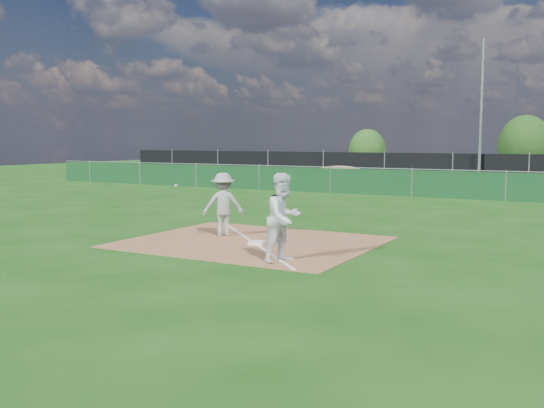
{
  "coord_description": "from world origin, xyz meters",
  "views": [
    {
      "loc": [
        7.76,
        -11.86,
        2.57
      ],
      "look_at": [
        0.58,
        1.0,
        1.0
      ],
      "focal_mm": 40.0,
      "sensor_mm": 36.0,
      "label": 1
    }
  ],
  "objects_px": {
    "car_mid": "(463,167)",
    "car_left": "(354,167)",
    "tree_left": "(367,150)",
    "light_pole": "(481,113)",
    "runner": "(284,218)",
    "play_at_first": "(223,204)",
    "first_base": "(257,243)",
    "tree_mid": "(525,145)"
  },
  "relations": [
    {
      "from": "car_mid",
      "to": "tree_left",
      "type": "distance_m",
      "value": 9.04
    },
    {
      "from": "runner",
      "to": "tree_mid",
      "type": "relative_size",
      "value": 0.44
    },
    {
      "from": "first_base",
      "to": "play_at_first",
      "type": "distance_m",
      "value": 1.8
    },
    {
      "from": "first_base",
      "to": "runner",
      "type": "bearing_deg",
      "value": -44.12
    },
    {
      "from": "light_pole",
      "to": "car_mid",
      "type": "relative_size",
      "value": 1.61
    },
    {
      "from": "play_at_first",
      "to": "tree_mid",
      "type": "relative_size",
      "value": 0.46
    },
    {
      "from": "light_pole",
      "to": "runner",
      "type": "distance_m",
      "value": 23.67
    },
    {
      "from": "light_pole",
      "to": "runner",
      "type": "relative_size",
      "value": 4.24
    },
    {
      "from": "tree_mid",
      "to": "play_at_first",
      "type": "bearing_deg",
      "value": -96.73
    },
    {
      "from": "tree_left",
      "to": "tree_mid",
      "type": "height_order",
      "value": "tree_mid"
    },
    {
      "from": "runner",
      "to": "tree_mid",
      "type": "height_order",
      "value": "tree_mid"
    },
    {
      "from": "first_base",
      "to": "car_left",
      "type": "distance_m",
      "value": 27.15
    },
    {
      "from": "first_base",
      "to": "tree_mid",
      "type": "relative_size",
      "value": 0.09
    },
    {
      "from": "play_at_first",
      "to": "car_left",
      "type": "xyz_separation_m",
      "value": [
        -6.26,
        25.31,
        -0.13
      ]
    },
    {
      "from": "light_pole",
      "to": "runner",
      "type": "bearing_deg",
      "value": -89.15
    },
    {
      "from": "first_base",
      "to": "car_mid",
      "type": "bearing_deg",
      "value": 91.82
    },
    {
      "from": "play_at_first",
      "to": "car_left",
      "type": "distance_m",
      "value": 26.07
    },
    {
      "from": "car_mid",
      "to": "tree_left",
      "type": "xyz_separation_m",
      "value": [
        -8.04,
        4.02,
        0.91
      ]
    },
    {
      "from": "light_pole",
      "to": "runner",
      "type": "height_order",
      "value": "light_pole"
    },
    {
      "from": "light_pole",
      "to": "play_at_first",
      "type": "xyz_separation_m",
      "value": [
        -2.65,
        -21.26,
        -3.14
      ]
    },
    {
      "from": "car_mid",
      "to": "play_at_first",
      "type": "bearing_deg",
      "value": 160.96
    },
    {
      "from": "light_pole",
      "to": "play_at_first",
      "type": "distance_m",
      "value": 21.66
    },
    {
      "from": "car_mid",
      "to": "first_base",
      "type": "bearing_deg",
      "value": 163.98
    },
    {
      "from": "play_at_first",
      "to": "first_base",
      "type": "bearing_deg",
      "value": -26.05
    },
    {
      "from": "light_pole",
      "to": "car_left",
      "type": "height_order",
      "value": "light_pole"
    },
    {
      "from": "first_base",
      "to": "car_left",
      "type": "relative_size",
      "value": 0.09
    },
    {
      "from": "runner",
      "to": "car_mid",
      "type": "height_order",
      "value": "runner"
    },
    {
      "from": "play_at_first",
      "to": "car_left",
      "type": "bearing_deg",
      "value": 103.9
    },
    {
      "from": "tree_left",
      "to": "first_base",
      "type": "bearing_deg",
      "value": -74.32
    },
    {
      "from": "play_at_first",
      "to": "tree_mid",
      "type": "height_order",
      "value": "tree_mid"
    },
    {
      "from": "car_left",
      "to": "car_mid",
      "type": "bearing_deg",
      "value": -76.97
    },
    {
      "from": "play_at_first",
      "to": "tree_mid",
      "type": "distance_m",
      "value": 31.95
    },
    {
      "from": "runner",
      "to": "tree_mid",
      "type": "distance_m",
      "value": 33.94
    },
    {
      "from": "runner",
      "to": "tree_mid",
      "type": "xyz_separation_m",
      "value": [
        0.74,
        33.91,
        1.25
      ]
    },
    {
      "from": "light_pole",
      "to": "car_left",
      "type": "xyz_separation_m",
      "value": [
        -8.91,
        4.05,
        -3.27
      ]
    },
    {
      "from": "tree_left",
      "to": "runner",
      "type": "bearing_deg",
      "value": -72.54
    },
    {
      "from": "light_pole",
      "to": "car_mid",
      "type": "bearing_deg",
      "value": 109.77
    },
    {
      "from": "car_mid",
      "to": "tree_mid",
      "type": "distance_m",
      "value": 5.8
    },
    {
      "from": "car_mid",
      "to": "car_left",
      "type": "bearing_deg",
      "value": 86.38
    },
    {
      "from": "first_base",
      "to": "tree_left",
      "type": "bearing_deg",
      "value": 105.68
    },
    {
      "from": "first_base",
      "to": "play_at_first",
      "type": "xyz_separation_m",
      "value": [
        -1.45,
        0.71,
        0.8
      ]
    },
    {
      "from": "car_left",
      "to": "tree_mid",
      "type": "bearing_deg",
      "value": -58.63
    }
  ]
}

